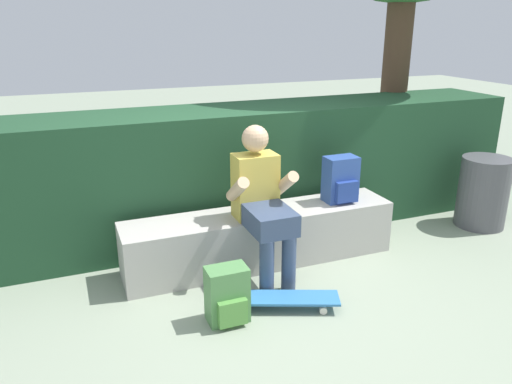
# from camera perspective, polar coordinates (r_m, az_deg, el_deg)

# --- Properties ---
(ground_plane) EXTENTS (24.00, 24.00, 0.00)m
(ground_plane) POSITION_cam_1_polar(r_m,az_deg,el_deg) (3.99, 2.79, -10.44)
(ground_plane) COLOR gray
(bench_main) EXTENTS (2.31, 0.45, 0.46)m
(bench_main) POSITION_cam_1_polar(r_m,az_deg,el_deg) (4.22, 0.57, -5.21)
(bench_main) COLOR #AFABA4
(bench_main) RESTS_ON ground
(person_skater) EXTENTS (0.49, 0.62, 1.21)m
(person_skater) POSITION_cam_1_polar(r_m,az_deg,el_deg) (3.85, 0.70, -0.83)
(person_skater) COLOR gold
(person_skater) RESTS_ON ground
(skateboard_near_person) EXTENTS (0.82, 0.49, 0.09)m
(skateboard_near_person) POSITION_cam_1_polar(r_m,az_deg,el_deg) (3.65, 3.15, -12.11)
(skateboard_near_person) COLOR teal
(skateboard_near_person) RESTS_ON ground
(backpack_on_bench) EXTENTS (0.28, 0.23, 0.40)m
(backpack_on_bench) POSITION_cam_1_polar(r_m,az_deg,el_deg) (4.38, 9.71, 1.35)
(backpack_on_bench) COLOR #2D4C99
(backpack_on_bench) RESTS_ON bench_main
(backpack_on_ground) EXTENTS (0.28, 0.23, 0.40)m
(backpack_on_ground) POSITION_cam_1_polar(r_m,az_deg,el_deg) (3.46, -3.28, -11.80)
(backpack_on_ground) COLOR #51894C
(backpack_on_ground) RESTS_ON ground
(hedge_row) EXTENTS (5.49, 0.79, 1.20)m
(hedge_row) POSITION_cam_1_polar(r_m,az_deg,el_deg) (4.78, -1.11, 2.53)
(hedge_row) COLOR #1E4228
(hedge_row) RESTS_ON ground
(trash_bin) EXTENTS (0.48, 0.48, 0.70)m
(trash_bin) POSITION_cam_1_polar(r_m,az_deg,el_deg) (5.42, 24.60, -0.02)
(trash_bin) COLOR #4C4C51
(trash_bin) RESTS_ON ground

